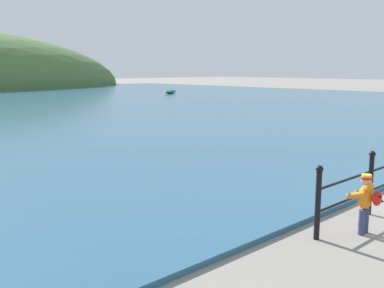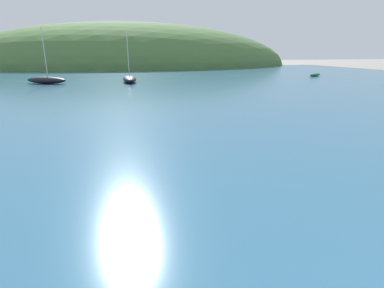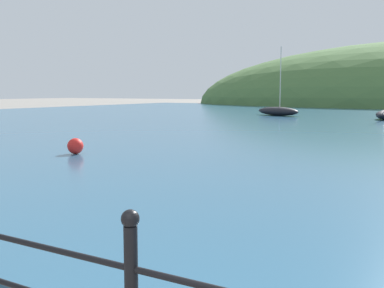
{
  "view_description": "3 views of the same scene",
  "coord_description": "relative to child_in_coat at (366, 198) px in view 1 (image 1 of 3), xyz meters",
  "views": [
    {
      "loc": [
        -10.22,
        -2.08,
        2.7
      ],
      "look_at": [
        -3.89,
        4.59,
        1.14
      ],
      "focal_mm": 42.0,
      "sensor_mm": 36.0,
      "label": 1
    },
    {
      "loc": [
        -4.02,
        0.55,
        3.17
      ],
      "look_at": [
        -2.5,
        6.34,
        1.3
      ],
      "focal_mm": 28.0,
      "sensor_mm": 36.0,
      "label": 2
    },
    {
      "loc": [
        1.26,
        -0.71,
        1.95
      ],
      "look_at": [
        -1.96,
        4.93,
        1.19
      ],
      "focal_mm": 42.0,
      "sensor_mm": 36.0,
      "label": 3
    }
  ],
  "objects": [
    {
      "name": "child_in_coat",
      "position": [
        0.0,
        0.0,
        0.0
      ],
      "size": [
        0.39,
        0.53,
        1.0
      ],
      "color": "navy",
      "rests_on": "ground"
    },
    {
      "name": "boat_far_left",
      "position": [
        24.08,
        32.86,
        -0.32
      ],
      "size": [
        2.59,
        1.8,
        0.37
      ],
      "color": "#287551",
      "rests_on": "water"
    }
  ]
}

